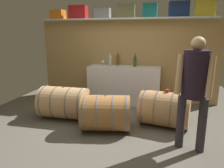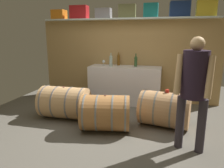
# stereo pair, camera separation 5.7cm
# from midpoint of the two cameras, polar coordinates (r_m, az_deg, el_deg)

# --- Properties ---
(ground_plane) EXTENTS (5.71, 7.35, 0.02)m
(ground_plane) POSITION_cam_midpoint_polar(r_m,az_deg,el_deg) (4.29, -0.40, -9.96)
(ground_plane) COLOR #5E594F
(back_wall_panel) EXTENTS (4.51, 0.10, 2.02)m
(back_wall_panel) POSITION_cam_midpoint_polar(r_m,az_deg,el_deg) (5.51, 3.54, 6.20)
(back_wall_panel) COLOR tan
(back_wall_panel) RESTS_ON ground
(high_shelf_board) EXTENTS (4.15, 0.40, 0.03)m
(high_shelf_board) POSITION_cam_midpoint_polar(r_m,az_deg,el_deg) (5.33, 3.40, 17.03)
(high_shelf_board) COLOR white
(high_shelf_board) RESTS_ON back_wall_panel
(toolcase_orange) EXTENTS (0.33, 0.30, 0.23)m
(toolcase_orange) POSITION_cam_midpoint_polar(r_m,az_deg,el_deg) (5.92, -14.57, 17.55)
(toolcase_orange) COLOR orange
(toolcase_orange) RESTS_ON high_shelf_board
(toolcase_red) EXTENTS (0.44, 0.28, 0.32)m
(toolcase_red) POSITION_cam_midpoint_polar(r_m,az_deg,el_deg) (5.69, -9.32, 18.43)
(toolcase_red) COLOR red
(toolcase_red) RESTS_ON high_shelf_board
(toolcase_grey) EXTENTS (0.38, 0.22, 0.24)m
(toolcase_grey) POSITION_cam_midpoint_polar(r_m,az_deg,el_deg) (5.47, -2.85, 18.37)
(toolcase_grey) COLOR #959196
(toolcase_grey) RESTS_ON high_shelf_board
(toolcase_olive) EXTENTS (0.41, 0.27, 0.31)m
(toolcase_olive) POSITION_cam_midpoint_polar(r_m,az_deg,el_deg) (5.34, 3.56, 18.86)
(toolcase_olive) COLOR olive
(toolcase_olive) RESTS_ON high_shelf_board
(toolcase_teal) EXTENTS (0.33, 0.20, 0.32)m
(toolcase_teal) POSITION_cam_midpoint_polar(r_m,az_deg,el_deg) (5.27, 9.83, 18.84)
(toolcase_teal) COLOR #157975
(toolcase_teal) RESTS_ON high_shelf_board
(toolcase_navy) EXTENTS (0.45, 0.31, 0.34)m
(toolcase_navy) POSITION_cam_midpoint_polar(r_m,az_deg,el_deg) (5.26, 17.15, 18.58)
(toolcase_navy) COLOR navy
(toolcase_navy) RESTS_ON high_shelf_board
(toolcase_yellow) EXTENTS (0.41, 0.26, 0.34)m
(toolcase_yellow) POSITION_cam_midpoint_polar(r_m,az_deg,el_deg) (5.32, 23.37, 18.04)
(toolcase_yellow) COLOR yellow
(toolcase_yellow) RESTS_ON high_shelf_board
(work_cabinet) EXTENTS (1.74, 0.56, 0.91)m
(work_cabinet) POSITION_cam_midpoint_polar(r_m,az_deg,el_deg) (5.27, 2.92, -0.21)
(work_cabinet) COLOR white
(work_cabinet) RESTS_ON ground
(wine_bottle_green) EXTENTS (0.07, 0.07, 0.31)m
(wine_bottle_green) POSITION_cam_midpoint_polar(r_m,az_deg,el_deg) (5.19, 5.87, 6.18)
(wine_bottle_green) COLOR #32552D
(wine_bottle_green) RESTS_ON work_cabinet
(wine_bottle_clear) EXTENTS (0.08, 0.08, 0.33)m
(wine_bottle_clear) POSITION_cam_midpoint_polar(r_m,az_deg,el_deg) (5.19, -0.80, 6.31)
(wine_bottle_clear) COLOR #AFC3B8
(wine_bottle_clear) RESTS_ON work_cabinet
(wine_bottle_amber) EXTENTS (0.07, 0.07, 0.32)m
(wine_bottle_amber) POSITION_cam_midpoint_polar(r_m,az_deg,el_deg) (5.38, 1.22, 6.63)
(wine_bottle_amber) COLOR brown
(wine_bottle_amber) RESTS_ON work_cabinet
(wine_glass) EXTENTS (0.07, 0.07, 0.14)m
(wine_glass) POSITION_cam_midpoint_polar(r_m,az_deg,el_deg) (5.37, -2.80, 6.01)
(wine_glass) COLOR white
(wine_glass) RESTS_ON work_cabinet
(wine_barrel_near) EXTENTS (0.98, 0.78, 0.66)m
(wine_barrel_near) POSITION_cam_midpoint_polar(r_m,az_deg,el_deg) (4.08, 13.50, -6.53)
(wine_barrel_near) COLOR tan
(wine_barrel_near) RESTS_ON ground
(wine_barrel_far) EXTENTS (0.96, 0.66, 0.65)m
(wine_barrel_far) POSITION_cam_midpoint_polar(r_m,az_deg,el_deg) (4.44, -13.03, -4.88)
(wine_barrel_far) COLOR tan
(wine_barrel_far) RESTS_ON ground
(wine_barrel_flank) EXTENTS (0.94, 0.78, 0.65)m
(wine_barrel_flank) POSITION_cam_midpoint_polar(r_m,az_deg,el_deg) (3.79, -2.14, -7.73)
(wine_barrel_flank) COLOR #A66D3A
(wine_barrel_flank) RESTS_ON ground
(tasting_cup) EXTENTS (0.07, 0.07, 0.05)m
(tasting_cup) POSITION_cam_midpoint_polar(r_m,az_deg,el_deg) (3.97, 14.19, -1.77)
(tasting_cup) COLOR red
(tasting_cup) RESTS_ON wine_barrel_near
(winemaker_pouring) EXTENTS (0.52, 0.44, 1.65)m
(winemaker_pouring) POSITION_cam_midpoint_polar(r_m,az_deg,el_deg) (3.17, 20.79, 0.24)
(winemaker_pouring) COLOR #342D35
(winemaker_pouring) RESTS_ON ground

